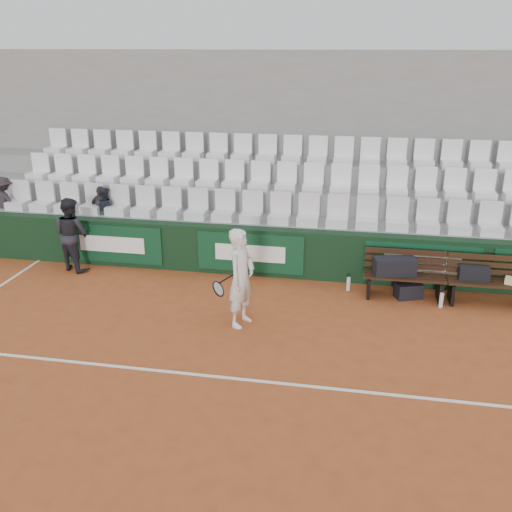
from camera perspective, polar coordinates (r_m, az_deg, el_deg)
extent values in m
plane|color=#A64E25|center=(8.47, -4.32, -11.93)|extent=(80.00, 80.00, 0.00)
cube|color=white|center=(8.47, -4.32, -11.90)|extent=(18.00, 0.06, 0.01)
cube|color=black|center=(11.77, 0.53, 0.45)|extent=(18.00, 0.30, 1.00)
cube|color=#0C381E|center=(12.54, -14.16, 1.18)|extent=(2.20, 0.04, 0.82)
cube|color=#0C381E|center=(11.64, -0.58, 0.33)|extent=(2.20, 0.04, 0.82)
cube|color=#0C381E|center=(11.52, 16.26, -0.75)|extent=(2.20, 0.04, 0.82)
cube|color=gray|center=(12.35, 1.04, 1.43)|extent=(18.00, 0.95, 1.00)
cube|color=gray|center=(13.18, 1.74, 3.68)|extent=(18.00, 0.95, 1.45)
cube|color=gray|center=(14.02, 2.35, 5.66)|extent=(18.00, 0.95, 1.90)
cube|color=gray|center=(14.36, 2.79, 11.11)|extent=(18.00, 0.30, 4.40)
cube|color=silver|center=(11.94, 0.92, 4.86)|extent=(11.90, 0.44, 0.63)
cube|color=white|center=(12.75, 1.66, 7.94)|extent=(11.90, 0.44, 0.63)
cube|color=white|center=(13.58, 2.32, 10.64)|extent=(11.90, 0.44, 0.63)
cube|color=black|center=(11.14, 14.55, -2.96)|extent=(1.50, 0.56, 0.45)
cube|color=#321D0F|center=(11.35, 22.19, -3.43)|extent=(1.50, 0.56, 0.45)
cube|color=black|center=(10.99, 13.70, -1.01)|extent=(0.83, 0.50, 0.33)
cube|color=black|center=(11.20, 20.97, -1.63)|extent=(0.54, 0.25, 0.25)
cube|color=black|center=(11.18, 14.99, -3.35)|extent=(0.56, 0.45, 0.29)
cylinder|color=silver|center=(11.27, 9.23, -2.77)|extent=(0.08, 0.08, 0.27)
cylinder|color=silver|center=(10.96, 18.04, -4.23)|extent=(0.08, 0.08, 0.28)
imported|color=white|center=(9.54, -1.49, -2.18)|extent=(0.58, 0.72, 1.71)
torus|color=black|center=(9.72, -3.79, -3.29)|extent=(0.19, 0.30, 0.26)
cylinder|color=black|center=(9.61, -3.05, -2.33)|extent=(0.26, 0.03, 0.20)
imported|color=black|center=(12.55, -17.96, 2.09)|extent=(0.93, 0.84, 1.57)
imported|color=black|center=(14.22, -24.06, 6.73)|extent=(0.83, 0.61, 1.16)
imported|color=#332E29|center=(13.05, -15.33, 6.43)|extent=(0.65, 0.37, 1.05)
imported|color=#1E232D|center=(13.02, -15.01, 6.38)|extent=(0.55, 0.46, 1.03)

